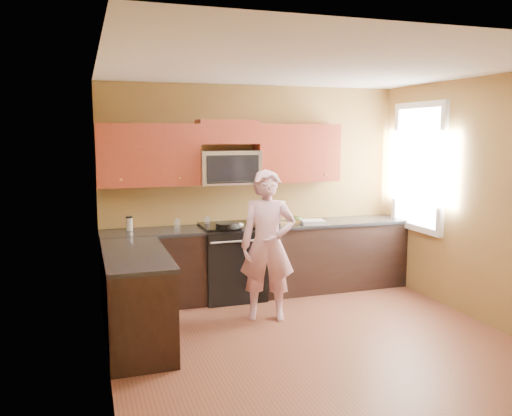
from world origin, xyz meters
name	(u,v)px	position (x,y,z in m)	size (l,w,h in m)	color
floor	(315,342)	(0.00, 0.00, 0.00)	(4.00, 4.00, 0.00)	brown
ceiling	(320,67)	(0.00, 0.00, 2.70)	(4.00, 4.00, 0.00)	white
wall_back	(254,189)	(0.00, 2.00, 1.35)	(4.00, 4.00, 0.00)	brown
wall_front	(455,254)	(0.00, -2.00, 1.35)	(4.00, 4.00, 0.00)	brown
wall_left	(103,220)	(-2.00, 0.00, 1.35)	(4.00, 4.00, 0.00)	brown
wall_right	(485,201)	(2.00, 0.00, 1.35)	(4.00, 4.00, 0.00)	brown
cabinet_back_run	(261,261)	(0.00, 1.70, 0.44)	(4.00, 0.60, 0.88)	black
cabinet_left_run	(136,299)	(-1.70, 0.60, 0.44)	(0.60, 1.60, 0.88)	black
countertop_back	(261,226)	(0.00, 1.69, 0.90)	(4.00, 0.62, 0.04)	black
countertop_left	(135,254)	(-1.69, 0.60, 0.90)	(0.62, 1.60, 0.04)	black
stove	(232,261)	(-0.40, 1.68, 0.47)	(0.76, 0.65, 0.95)	black
microwave	(229,184)	(-0.40, 1.80, 1.45)	(0.76, 0.40, 0.42)	silver
upper_cab_left	(149,186)	(-1.39, 1.83, 1.45)	(1.22, 0.33, 0.75)	maroon
upper_cab_right	(296,181)	(0.54, 1.83, 1.45)	(1.12, 0.33, 0.75)	maroon
upper_cab_over_mw	(228,132)	(-0.40, 1.83, 2.10)	(0.76, 0.33, 0.30)	maroon
window	(419,167)	(1.98, 1.20, 1.65)	(0.06, 1.06, 1.66)	white
woman	(268,245)	(-0.22, 0.82, 0.84)	(0.62, 0.40, 1.69)	#D66B8E
frying_pan	(228,228)	(-0.51, 1.44, 0.95)	(0.29, 0.51, 0.07)	black
butter_tub	(297,223)	(0.50, 1.70, 0.92)	(0.13, 0.13, 0.10)	gold
toast_slice	(284,223)	(0.31, 1.69, 0.93)	(0.11, 0.11, 0.01)	#B27F47
napkin_a	(239,225)	(-0.32, 1.59, 0.95)	(0.11, 0.12, 0.06)	silver
napkin_b	(315,221)	(0.70, 1.56, 0.95)	(0.12, 0.13, 0.07)	silver
dish_towel	(313,222)	(0.65, 1.55, 0.95)	(0.30, 0.24, 0.05)	silver
travel_mug	(130,231)	(-1.64, 1.81, 0.92)	(0.08, 0.08, 0.17)	silver
glass_a	(129,226)	(-1.64, 1.79, 0.98)	(0.07, 0.07, 0.12)	silver
glass_b	(177,223)	(-1.06, 1.80, 0.98)	(0.07, 0.07, 0.12)	silver
glass_c	(207,221)	(-0.68, 1.82, 0.98)	(0.07, 0.07, 0.12)	silver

